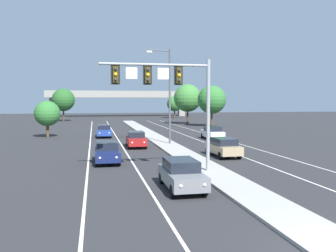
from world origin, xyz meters
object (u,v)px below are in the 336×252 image
car_receding_tan (223,147)px  car_oncoming_grey (181,174)px  car_receding_white (212,133)px  tree_far_right_c (175,104)px  street_lamp_median (168,90)px  tree_far_left_c (47,114)px  car_oncoming_blue (104,131)px  car_oncoming_red (136,139)px  car_oncoming_navy (107,152)px  tree_far_right_a (212,100)px  overhead_signal_mast (171,88)px  tree_far_right_b (188,98)px  tree_far_left_a (63,100)px

car_receding_tan → car_oncoming_grey: bearing=-121.1°
car_receding_white → tree_far_right_c: tree_far_right_c is taller
street_lamp_median → car_receding_tan: size_ratio=2.22×
tree_far_right_c → tree_far_left_c: size_ratio=1.26×
car_oncoming_blue → car_receding_tan: 20.75m
car_oncoming_red → street_lamp_median: bearing=19.0°
car_oncoming_navy → car_oncoming_red: same height
car_oncoming_grey → tree_far_right_a: 47.34m
tree_far_left_c → tree_far_right_a: bearing=28.3°
car_oncoming_navy → tree_far_right_a: tree_far_right_a is taller
car_oncoming_grey → car_oncoming_navy: same height
overhead_signal_mast → tree_far_right_b: (13.65, 47.52, -0.24)m
tree_far_right_a → tree_far_right_b: bearing=110.1°
car_oncoming_blue → tree_far_right_c: tree_far_right_c is taller
street_lamp_median → tree_far_left_c: bearing=141.8°
tree_far_right_a → street_lamp_median: bearing=-118.1°
car_oncoming_navy → car_receding_tan: 9.76m
car_receding_tan → tree_far_right_c: bearing=80.8°
tree_far_right_b → tree_far_left_c: 32.70m
tree_far_left_c → car_oncoming_grey: bearing=-70.7°
street_lamp_median → car_oncoming_red: (-3.53, -1.21, -4.97)m
street_lamp_median → overhead_signal_mast: bearing=-100.8°
overhead_signal_mast → tree_far_left_c: (-10.66, 25.75, -2.42)m
overhead_signal_mast → car_receding_tan: bearing=46.9°
car_oncoming_blue → car_receding_white: bearing=-22.4°
overhead_signal_mast → car_oncoming_blue: size_ratio=1.61×
car_oncoming_navy → car_oncoming_blue: (0.30, 19.53, 0.00)m
car_oncoming_navy → tree_far_right_c: bearing=73.1°
street_lamp_median → car_oncoming_red: street_lamp_median is taller
car_oncoming_grey → car_receding_tan: bearing=58.9°
car_receding_white → tree_far_right_b: 28.77m
overhead_signal_mast → car_receding_tan: overhead_signal_mast is taller
car_oncoming_red → tree_far_left_a: size_ratio=0.60×
car_receding_white → tree_far_left_a: bearing=115.8°
car_oncoming_grey → tree_far_left_c: bearing=109.3°
street_lamp_median → tree_far_right_c: bearing=76.6°
car_receding_white → tree_far_left_c: (-20.01, 6.33, 2.25)m
car_oncoming_navy → tree_far_right_b: size_ratio=0.56×
car_oncoming_navy → car_receding_white: bearing=47.1°
car_receding_tan → tree_far_right_a: bearing=72.9°
car_oncoming_grey → car_oncoming_navy: bearing=111.4°
car_receding_white → tree_far_left_a: tree_far_left_a is taller
street_lamp_median → tree_far_left_a: 49.98m
car_oncoming_grey → car_oncoming_red: bearing=91.2°
overhead_signal_mast → tree_far_left_a: 63.98m
car_oncoming_red → tree_far_right_a: bearing=57.3°
car_oncoming_navy → car_oncoming_blue: size_ratio=1.00×
car_oncoming_red → tree_far_right_b: (14.29, 33.64, 4.42)m
car_receding_tan → tree_far_right_c: (10.80, 66.41, 3.07)m
car_oncoming_navy → tree_far_right_a: bearing=60.1°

